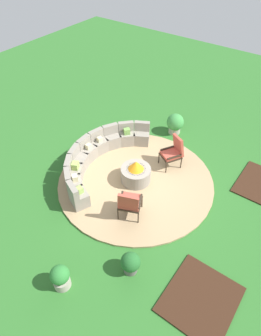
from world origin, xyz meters
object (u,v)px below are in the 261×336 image
object	(u,v)px
potted_plant_0	(175,123)
fire_pit	(136,173)
lounge_chair_front_right	(173,151)
curved_stone_bench	(98,156)
potted_plant_1	(60,277)
potted_plant_2	(131,263)
lounge_chair_front_left	(130,202)

from	to	relation	value
potted_plant_0	fire_pit	bearing A→B (deg)	-173.75
lounge_chair_front_right	curved_stone_bench	bearing A→B (deg)	64.67
potted_plant_1	potted_plant_2	world-z (taller)	potted_plant_1
potted_plant_0	curved_stone_bench	bearing A→B (deg)	159.76
fire_pit	potted_plant_1	world-z (taller)	fire_pit
fire_pit	potted_plant_1	bearing A→B (deg)	-171.13
curved_stone_bench	lounge_chair_front_left	distance (m)	2.39
lounge_chair_front_left	lounge_chair_front_right	world-z (taller)	lounge_chair_front_right
lounge_chair_front_left	potted_plant_1	size ratio (longest dim) A/B	1.50
lounge_chair_front_left	potted_plant_1	world-z (taller)	lounge_chair_front_left
potted_plant_2	potted_plant_1	bearing A→B (deg)	139.04
fire_pit	potted_plant_2	xyz separation A→B (m)	(-2.49, -1.62, -0.02)
curved_stone_bench	lounge_chair_front_right	bearing A→B (deg)	-55.54
curved_stone_bench	lounge_chair_front_right	size ratio (longest dim) A/B	3.65
curved_stone_bench	potted_plant_1	bearing A→B (deg)	-150.88
curved_stone_bench	potted_plant_0	bearing A→B (deg)	-20.24
fire_pit	lounge_chair_front_right	size ratio (longest dim) A/B	0.84
potted_plant_1	fire_pit	bearing A→B (deg)	8.87
fire_pit	curved_stone_bench	distance (m)	1.44
fire_pit	lounge_chair_front_left	bearing A→B (deg)	-151.73
fire_pit	curved_stone_bench	xyz separation A→B (m)	(-0.08, 1.43, 0.02)
fire_pit	potted_plant_1	size ratio (longest dim) A/B	1.33
potted_plant_1	potted_plant_0	bearing A→B (deg)	7.72
lounge_chair_front_left	potted_plant_1	distance (m)	2.49
potted_plant_0	lounge_chair_front_right	bearing A→B (deg)	-152.48
lounge_chair_front_right	lounge_chair_front_left	bearing A→B (deg)	122.76
potted_plant_1	lounge_chair_front_left	bearing A→B (deg)	-1.80
curved_stone_bench	potted_plant_2	world-z (taller)	curved_stone_bench
curved_stone_bench	lounge_chair_front_left	xyz separation A→B (m)	(-1.13, -2.09, 0.22)
lounge_chair_front_right	potted_plant_2	distance (m)	3.93
lounge_chair_front_right	potted_plant_0	xyz separation A→B (m)	(1.66, 0.86, -0.20)
lounge_chair_front_left	potted_plant_2	xyz separation A→B (m)	(-1.28, -0.96, -0.26)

